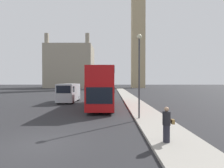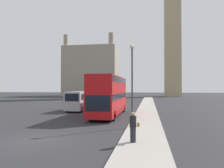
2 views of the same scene
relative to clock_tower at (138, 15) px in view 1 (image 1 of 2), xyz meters
name	(u,v)px [view 1 (image 1 of 2)]	position (x,y,z in m)	size (l,w,h in m)	color
ground_plane	(38,145)	(-15.19, -72.04, -33.21)	(300.00, 300.00, 0.00)	#28282B
sidewalk_strip	(177,143)	(-8.91, -72.04, -33.13)	(2.56, 120.00, 0.15)	#9E998E
clock_tower	(138,15)	(0.00, 0.00, 0.00)	(6.20, 6.37, 64.77)	tan
building_block_distant	(70,67)	(-31.23, 1.86, -23.50)	(20.65, 15.29, 23.54)	#9E937F
red_double_decker_bus	(102,86)	(-12.91, -60.03, -30.83)	(2.51, 11.14, 4.24)	#B71114
white_van	(68,92)	(-17.86, -55.72, -31.85)	(2.11, 5.53, 2.54)	#B2B7BC
pedestrian	(166,124)	(-9.42, -72.08, -32.27)	(0.51, 0.35, 1.58)	#23232D
street_lamp	(139,64)	(-9.87, -67.00, -29.04)	(0.36, 0.36, 6.19)	#38383D
parked_sedan	(91,89)	(-17.71, -30.47, -32.56)	(1.84, 4.36, 1.40)	navy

